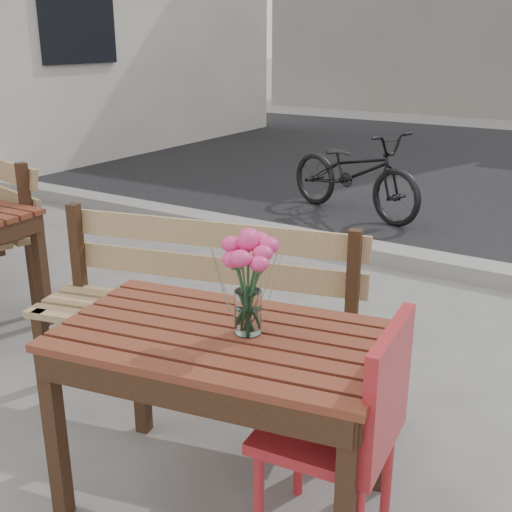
{
  "coord_description": "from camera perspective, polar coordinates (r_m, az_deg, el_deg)",
  "views": [
    {
      "loc": [
        1.4,
        -1.43,
        1.65
      ],
      "look_at": [
        0.32,
        0.26,
        0.95
      ],
      "focal_mm": 45.0,
      "sensor_mm": 36.0,
      "label": 1
    }
  ],
  "objects": [
    {
      "name": "main_table",
      "position": [
        2.24,
        -3.0,
        -9.42
      ],
      "size": [
        1.22,
        0.85,
        0.69
      ],
      "rotation": [
        0.0,
        0.0,
        0.19
      ],
      "color": "brown",
      "rests_on": "ground"
    },
    {
      "name": "red_chair",
      "position": [
        2.12,
        8.5,
        -14.37
      ],
      "size": [
        0.45,
        0.45,
        0.84
      ],
      "rotation": [
        0.0,
        0.0,
        -1.47
      ],
      "color": "#B12329",
      "rests_on": "ground"
    },
    {
      "name": "main_vase",
      "position": [
        2.1,
        -0.73,
        -1.33
      ],
      "size": [
        0.2,
        0.2,
        0.36
      ],
      "color": "white",
      "rests_on": "main_table"
    },
    {
      "name": "bicycle",
      "position": [
        6.2,
        8.75,
        7.36
      ],
      "size": [
        1.65,
        0.99,
        0.82
      ],
      "primitive_type": "imported",
      "rotation": [
        0.0,
        0.0,
        1.26
      ],
      "color": "black",
      "rests_on": "ground"
    },
    {
      "name": "ground",
      "position": [
        2.59,
        -9.8,
        -20.67
      ],
      "size": [
        80.0,
        80.0,
        0.0
      ],
      "primitive_type": "plane",
      "color": "slate",
      "rests_on": "ground"
    },
    {
      "name": "street",
      "position": [
        6.84,
        19.74,
        4.27
      ],
      "size": [
        30.0,
        8.12,
        0.12
      ],
      "color": "black",
      "rests_on": "ground"
    },
    {
      "name": "main_bench",
      "position": [
        2.88,
        -5.05,
        -3.34
      ],
      "size": [
        1.53,
        0.78,
        0.91
      ],
      "rotation": [
        0.0,
        0.0,
        0.24
      ],
      "color": "#A17B53",
      "rests_on": "ground"
    }
  ]
}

